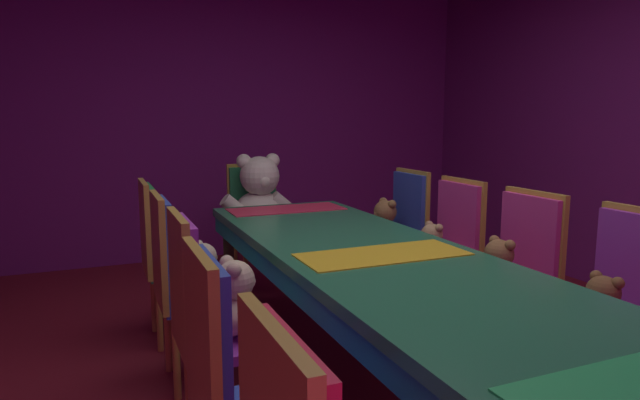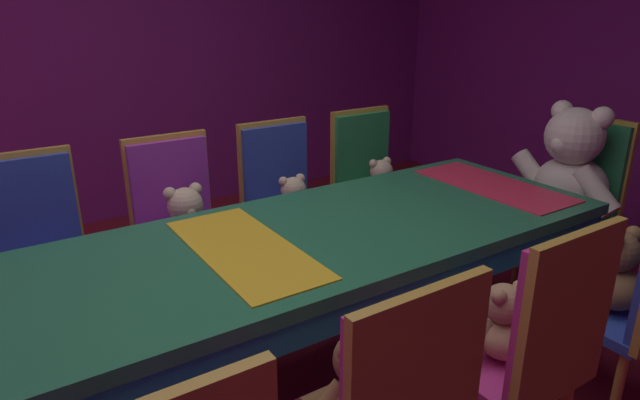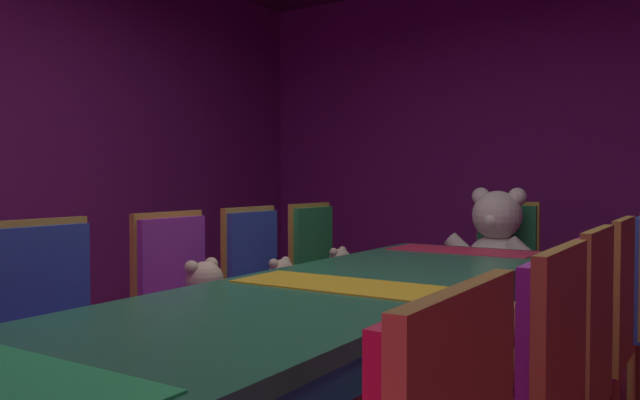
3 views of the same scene
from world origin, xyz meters
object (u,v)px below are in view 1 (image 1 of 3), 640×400
(teddy_left_2, at_px, (237,303))
(king_teddy_bear, at_px, (260,200))
(teddy_left_3, at_px, (205,272))
(chair_left_4, at_px, (160,245))
(chair_left_3, at_px, (176,271))
(chair_right_3, at_px, (450,242))
(banquet_table, at_px, (383,273))
(teddy_left_4, at_px, (184,247))
(chair_right_1, at_px, (626,301))
(throne_chair, at_px, (255,212))
(chair_right_2, at_px, (520,266))
(teddy_right_4, at_px, (384,225))
(chair_left_2, at_px, (201,308))
(chair_left_1, at_px, (230,377))
(chair_right_4, at_px, (402,224))
(teddy_right_3, at_px, (431,248))
(teddy_right_2, at_px, (497,271))
(teddy_right_1, at_px, (601,311))

(teddy_left_2, bearing_deg, king_teddy_bear, 70.71)
(teddy_left_3, relative_size, chair_left_4, 0.29)
(teddy_left_2, bearing_deg, chair_left_3, 105.33)
(chair_right_3, bearing_deg, banquet_table, 36.41)
(teddy_left_4, distance_m, chair_right_1, 2.36)
(teddy_left_2, xyz_separation_m, throne_chair, (0.67, 2.08, -0.00))
(chair_left_3, distance_m, chair_left_4, 0.60)
(chair_right_2, bearing_deg, teddy_left_2, -0.39)
(chair_right_2, bearing_deg, king_teddy_bear, -67.09)
(chair_right_2, height_order, teddy_right_4, chair_right_2)
(chair_left_2, height_order, teddy_left_2, chair_left_2)
(banquet_table, distance_m, chair_left_3, 1.03)
(chair_left_1, relative_size, chair_right_2, 1.00)
(chair_right_3, bearing_deg, teddy_left_4, -22.15)
(teddy_left_2, xyz_separation_m, teddy_left_4, (-0.03, 1.19, -0.02))
(banquet_table, relative_size, chair_left_3, 3.17)
(chair_left_4, distance_m, throne_chair, 1.23)
(teddy_left_2, height_order, teddy_right_4, teddy_right_4)
(chair_right_4, bearing_deg, chair_right_2, 88.91)
(chair_right_2, relative_size, chair_right_4, 1.00)
(teddy_left_4, xyz_separation_m, teddy_right_4, (1.39, -0.01, 0.03))
(chair_left_2, bearing_deg, teddy_right_3, 21.18)
(throne_chair, bearing_deg, teddy_right_2, 17.72)
(chair_left_3, bearing_deg, throne_chair, 60.87)
(chair_right_3, distance_m, teddy_right_3, 0.14)
(teddy_right_2, distance_m, throne_chair, 2.19)
(chair_left_1, height_order, teddy_right_2, chair_left_1)
(chair_left_2, xyz_separation_m, chair_left_3, (-0.01, 0.59, 0.00))
(banquet_table, bearing_deg, teddy_right_2, 1.07)
(chair_left_2, relative_size, chair_right_2, 1.00)
(chair_right_3, bearing_deg, chair_right_2, 90.25)
(chair_right_3, distance_m, throne_chair, 1.71)
(teddy_right_2, bearing_deg, teddy_right_3, -89.94)
(chair_left_1, height_order, chair_right_3, same)
(banquet_table, relative_size, teddy_left_2, 8.97)
(banquet_table, bearing_deg, teddy_right_4, 60.21)
(chair_right_1, distance_m, teddy_right_3, 1.19)
(chair_left_1, relative_size, teddy_right_1, 3.45)
(teddy_left_2, xyz_separation_m, teddy_right_4, (1.36, 1.18, 0.00))
(chair_left_3, relative_size, teddy_right_2, 3.12)
(chair_left_2, distance_m, teddy_left_4, 1.20)
(chair_right_1, bearing_deg, teddy_left_3, -38.00)
(chair_right_2, distance_m, teddy_right_2, 0.15)
(chair_right_1, bearing_deg, chair_right_4, -90.06)
(teddy_left_2, relative_size, teddy_left_4, 1.22)
(teddy_right_1, xyz_separation_m, chair_right_3, (0.12, 1.17, 0.02))
(teddy_left_4, height_order, teddy_right_1, same)
(chair_left_4, height_order, teddy_right_1, chair_left_4)
(chair_left_4, relative_size, chair_right_4, 1.00)
(chair_right_4, height_order, teddy_right_4, chair_right_4)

